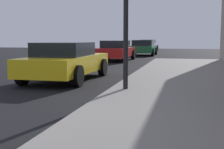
% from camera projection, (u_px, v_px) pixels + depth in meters
% --- Properties ---
extents(car_yellow, '(1.98, 4.39, 1.27)m').
position_uv_depth(car_yellow, '(66.00, 61.00, 10.39)').
color(car_yellow, yellow).
rests_on(car_yellow, ground_plane).
extents(car_red, '(1.94, 4.30, 1.27)m').
position_uv_depth(car_red, '(116.00, 50.00, 19.54)').
color(car_red, red).
rests_on(car_red, ground_plane).
extents(car_green, '(2.05, 4.05, 1.27)m').
position_uv_depth(car_green, '(143.00, 48.00, 25.60)').
color(car_green, '#196638').
rests_on(car_green, ground_plane).
extents(car_white, '(1.94, 4.54, 1.27)m').
position_uv_depth(car_white, '(148.00, 45.00, 33.87)').
color(car_white, white).
rests_on(car_white, ground_plane).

